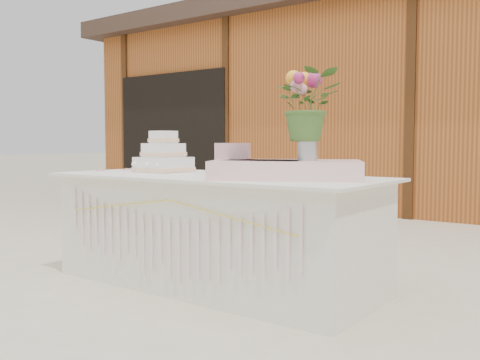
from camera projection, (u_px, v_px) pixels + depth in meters
name	position (u px, v px, depth m)	size (l,w,h in m)	color
ground	(215.00, 285.00, 3.75)	(80.00, 80.00, 0.00)	beige
barn	(453.00, 100.00, 8.45)	(12.60, 4.60, 3.30)	#A25622
cake_table	(214.00, 230.00, 3.72)	(2.40, 1.00, 0.77)	white
wedding_cake	(164.00, 158.00, 4.08)	(0.37, 0.37, 0.31)	white
pink_cake_stand	(232.00, 158.00, 3.60)	(0.31, 0.31, 0.22)	white
satin_runner	(286.00, 170.00, 3.33)	(0.91, 0.53, 0.12)	beige
flower_vase	(308.00, 147.00, 3.23)	(0.12, 0.12, 0.17)	silver
bouquet	(308.00, 97.00, 3.21)	(0.39, 0.33, 0.43)	#3A5E25
loose_flowers	(122.00, 169.00, 4.34)	(0.14, 0.35, 0.02)	pink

